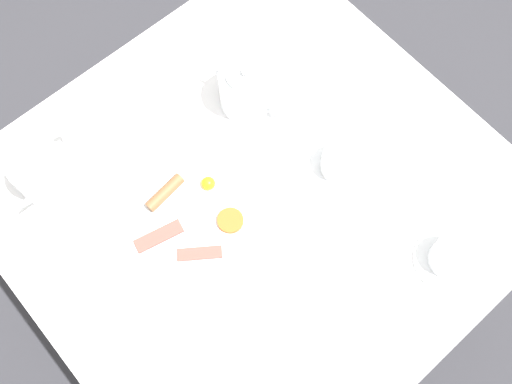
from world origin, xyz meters
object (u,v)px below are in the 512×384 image
knife_by_plate (397,112)px  spoon_for_tea (364,251)px  teacup_with_saucer_left (451,258)px  teapot_far (43,172)px  breakfast_plate (193,217)px  fork_by_plate (464,184)px  teapot_near (247,89)px  napkin_folded (257,384)px  teacup_with_saucer_right (340,164)px

knife_by_plate → spoon_for_tea: 0.33m
teacup_with_saucer_left → teapot_far: bearing=37.1°
breakfast_plate → spoon_for_tea: bearing=-142.4°
teapot_far → fork_by_plate: 0.88m
teapot_far → spoon_for_tea: bearing=95.3°
teapot_near → spoon_for_tea: teapot_near is taller
teapot_near → napkin_folded: 0.61m
teapot_far → knife_by_plate: bearing=121.1°
breakfast_plate → teacup_with_saucer_left: teacup_with_saucer_left is taller
breakfast_plate → teacup_with_saucer_left: size_ratio=2.21×
teapot_near → teacup_with_saucer_left: bearing=167.9°
teacup_with_saucer_right → knife_by_plate: (0.01, -0.19, -0.02)m
teapot_far → teacup_with_saucer_left: (-0.67, -0.51, -0.03)m
teacup_with_saucer_left → teacup_with_saucer_right: (0.29, 0.02, 0.00)m
teapot_near → teacup_with_saucer_right: bearing=170.6°
breakfast_plate → teacup_with_saucer_left: (-0.41, -0.33, 0.02)m
knife_by_plate → breakfast_plate: bearing=78.2°
teapot_far → spoon_for_tea: size_ratio=1.27×
breakfast_plate → teacup_with_saucer_right: (-0.12, -0.31, 0.02)m
breakfast_plate → fork_by_plate: 0.58m
spoon_for_tea → napkin_folded: bearing=98.8°
teapot_near → teacup_with_saucer_right: 0.26m
napkin_folded → teapot_near: bearing=-39.0°
teapot_near → knife_by_plate: bearing=-154.4°
breakfast_plate → teacup_with_saucer_right: teacup_with_saucer_right is taller
spoon_for_tea → teapot_near: bearing=-6.3°
fork_by_plate → knife_by_plate: size_ratio=0.93×
teacup_with_saucer_right → fork_by_plate: teacup_with_saucer_right is taller
fork_by_plate → teapot_far: bearing=48.6°
teapot_near → teacup_with_saucer_right: size_ratio=1.48×
spoon_for_tea → knife_by_plate: bearing=-57.5°
teapot_far → napkin_folded: 0.60m
teapot_near → spoon_for_tea: size_ratio=1.37×
napkin_folded → fork_by_plate: 0.60m
spoon_for_tea → teapot_far: bearing=35.9°
teapot_near → teapot_far: (0.13, 0.44, 0.00)m
breakfast_plate → teacup_with_saucer_left: 0.53m
teacup_with_saucer_right → spoon_for_tea: size_ratio=0.93×
teacup_with_saucer_right → fork_by_plate: bearing=-139.0°
knife_by_plate → spoon_for_tea: same height
teacup_with_saucer_left → spoon_for_tea: 0.17m
teapot_near → napkin_folded: size_ratio=1.02×
napkin_folded → teacup_with_saucer_left: bearing=-99.4°
breakfast_plate → knife_by_plate: 0.51m
breakfast_plate → teapot_near: 0.30m
teapot_far → napkin_folded: size_ratio=0.94×
teapot_far → napkin_folded: teapot_far is taller
teapot_far → fork_by_plate: bearing=108.0°
breakfast_plate → teapot_near: bearing=-63.0°
napkin_folded → spoon_for_tea: bearing=-81.2°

